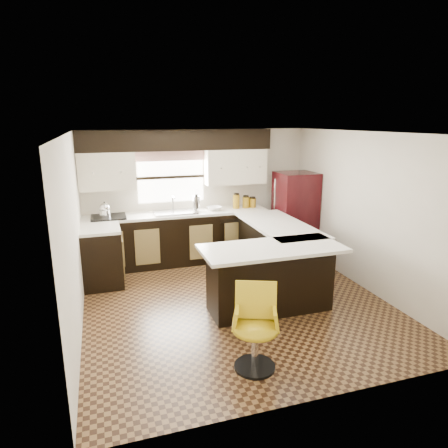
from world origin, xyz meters
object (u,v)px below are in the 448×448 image
object	(u,v)px
refrigerator	(295,215)
bar_chair	(255,330)
peninsula_long	(275,253)
peninsula_return	(270,279)

from	to	relation	value
refrigerator	bar_chair	size ratio (longest dim) A/B	1.79
peninsula_long	refrigerator	size ratio (longest dim) A/B	1.20
peninsula_long	bar_chair	bearing A→B (deg)	-119.21
peninsula_return	bar_chair	size ratio (longest dim) A/B	1.82
peninsula_return	refrigerator	distance (m)	2.39
peninsula_return	refrigerator	world-z (taller)	refrigerator
bar_chair	refrigerator	bearing A→B (deg)	78.36
peninsula_long	peninsula_return	world-z (taller)	same
peninsula_return	refrigerator	xyz separation A→B (m)	(1.36, 1.94, 0.36)
peninsula_return	refrigerator	bearing A→B (deg)	54.99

